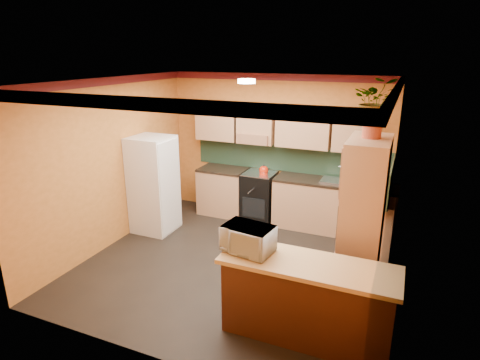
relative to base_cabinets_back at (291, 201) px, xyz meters
name	(u,v)px	position (x,y,z in m)	size (l,w,h in m)	color
room_shell	(239,124)	(-0.39, -1.52, 1.65)	(4.24, 4.24, 2.72)	black
base_cabinets_back	(291,201)	(0.00, 0.00, 0.00)	(3.65, 0.60, 0.88)	tan
countertop_back	(292,178)	(0.00, 0.00, 0.46)	(3.65, 0.62, 0.04)	black
stove	(259,196)	(-0.63, 0.00, 0.02)	(0.58, 0.58, 0.91)	black
kettle	(264,170)	(-0.53, -0.05, 0.56)	(0.17, 0.17, 0.18)	red
sink	(335,181)	(0.77, 0.00, 0.50)	(0.48, 0.40, 0.03)	silver
base_cabinets_right	(365,226)	(1.39, -0.60, 0.00)	(0.60, 0.80, 0.88)	tan
countertop_right	(368,199)	(1.39, -0.60, 0.46)	(0.62, 0.80, 0.04)	black
fridge	(154,185)	(-2.16, -1.19, 0.41)	(0.68, 0.66, 1.70)	white
pantry	(362,221)	(1.44, -1.90, 0.61)	(0.48, 0.90, 2.10)	tan
fern_pot	(372,131)	(1.44, -1.85, 1.74)	(0.22, 0.22, 0.16)	#A64028
fern	(375,101)	(1.44, -1.85, 2.09)	(0.48, 0.42, 0.54)	tan
breakfast_bar	(306,303)	(1.02, -2.96, 0.00)	(1.80, 0.55, 0.88)	#441E10
bar_top	(308,265)	(1.02, -2.96, 0.47)	(1.90, 0.65, 0.05)	tan
microwave	(248,239)	(0.33, -2.96, 0.64)	(0.55, 0.37, 0.30)	white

